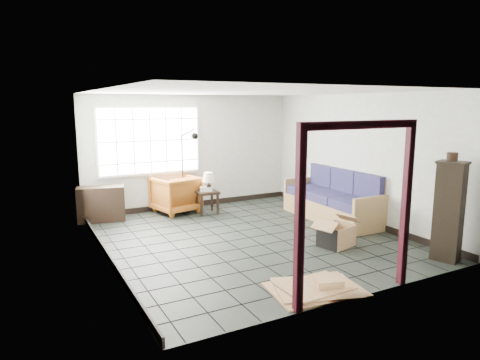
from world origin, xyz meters
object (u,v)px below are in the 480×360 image
futon_sofa (335,201)px  side_table (207,195)px  tall_shelf (449,211)px  armchair (175,192)px

futon_sofa → side_table: (-2.20, 1.66, 0.04)m
side_table → tall_shelf: bearing=-64.0°
side_table → futon_sofa: bearing=-37.1°
armchair → tall_shelf: (2.70, -4.80, 0.34)m
armchair → side_table: (0.57, -0.44, -0.03)m
futon_sofa → tall_shelf: (-0.07, -2.70, 0.41)m
futon_sofa → armchair: size_ratio=2.63×
armchair → side_table: bearing=128.5°
futon_sofa → side_table: futon_sofa is taller
futon_sofa → side_table: bearing=144.0°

